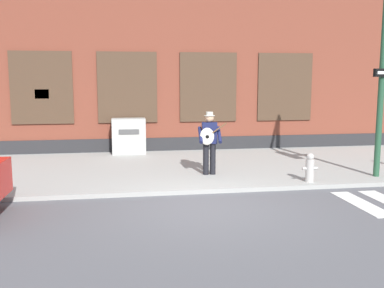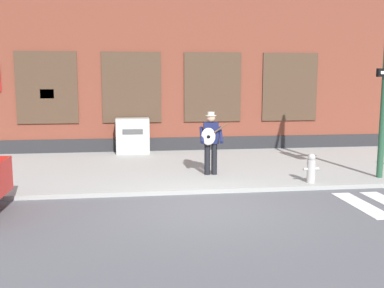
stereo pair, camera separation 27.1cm
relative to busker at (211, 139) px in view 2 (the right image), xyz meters
name	(u,v)px [view 2 (the right image)]	position (x,y,z in m)	size (l,w,h in m)	color
ground_plane	(204,208)	(-0.59, -2.62, -1.02)	(160.00, 160.00, 0.00)	#56565B
sidewalk	(182,168)	(-0.59, 1.27, -0.97)	(28.00, 5.62, 0.10)	#9E9E99
building_backdrop	(168,62)	(-0.59, 6.07, 2.16)	(28.00, 4.06, 6.37)	brown
busker	(211,139)	(0.00, 0.00, 0.00)	(0.71, 0.56, 1.62)	black
utility_box	(133,136)	(-1.96, 3.63, -0.34)	(1.09, 0.59, 1.16)	#ADADA8
fire_hydrant	(311,168)	(2.22, -1.19, -0.58)	(0.38, 0.20, 0.70)	#B2ADA8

